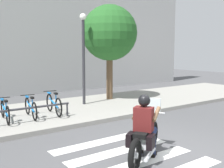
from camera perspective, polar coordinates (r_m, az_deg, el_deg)
ground_plane at (r=6.56m, az=12.02°, el=-14.32°), size 48.00×48.00×0.00m
sidewalk at (r=10.66m, az=-9.62°, el=-5.58°), size 24.00×4.40×0.15m
crosswalk_stripe_2 at (r=6.00m, az=6.40°, el=-16.23°), size 2.80×0.40×0.01m
crosswalk_stripe_3 at (r=6.57m, az=1.56°, el=-14.09°), size 2.80×0.40×0.01m
crosswalk_stripe_4 at (r=7.18m, az=-2.41°, el=-12.24°), size 2.80×0.40×0.01m
motorcycle at (r=6.09m, az=7.13°, el=-11.22°), size 1.89×1.23×1.25m
rider at (r=5.92m, az=6.96°, el=-8.04°), size 0.77×0.72×1.45m
bicycle_1 at (r=9.22m, az=-21.87°, el=-5.34°), size 0.48×1.68×0.72m
bicycle_2 at (r=9.44m, az=-16.96°, el=-4.83°), size 0.48×1.61×0.74m
bicycle_3 at (r=9.73m, az=-12.32°, el=-4.20°), size 0.48×1.70×0.80m
bike_rack at (r=8.78m, az=-18.37°, el=-5.27°), size 3.09×0.07×0.49m
street_lamp at (r=11.24m, az=-6.11°, el=7.08°), size 0.28×0.28×3.92m
tree_near_rack at (r=12.48m, az=-0.54°, el=10.74°), size 2.55×2.55×4.50m
building_backdrop at (r=15.84m, az=-19.36°, el=13.24°), size 24.00×1.20×8.44m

